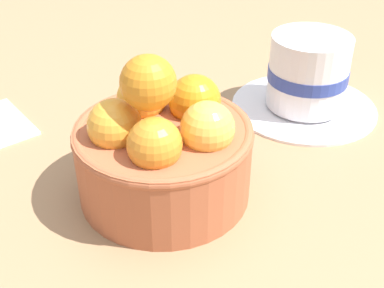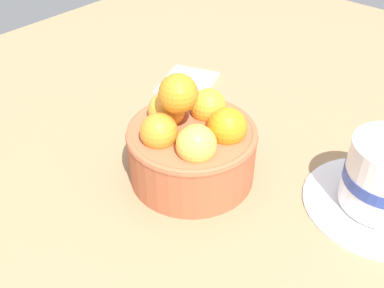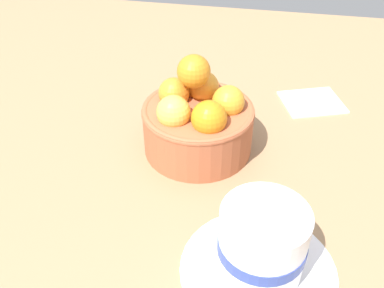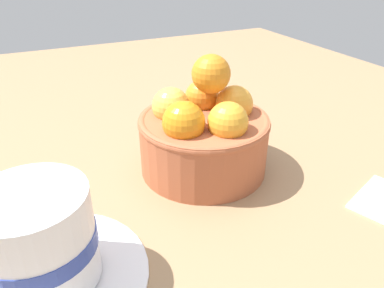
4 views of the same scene
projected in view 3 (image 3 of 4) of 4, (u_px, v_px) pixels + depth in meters
The scene contains 4 objects.
ground_plane at pixel (198, 157), 62.52cm from camera, with size 137.28×111.13×3.48cm, color #997551.
terracotta_bowl at pixel (198, 120), 58.51cm from camera, with size 15.24×15.24×13.72cm.
coffee_cup at pixel (261, 247), 42.77cm from camera, with size 16.39×16.39×8.66cm.
folded_napkin at pixel (312, 101), 70.67cm from camera, with size 9.45×7.94×0.60cm, color white.
Camera 3 is at (-8.40, 47.39, 38.22)cm, focal length 40.25 mm.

